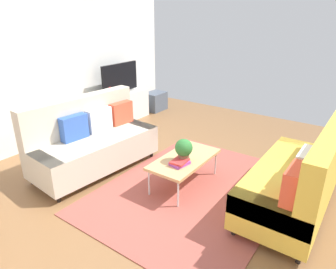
# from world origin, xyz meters

# --- Properties ---
(ground_plane) EXTENTS (7.68, 7.68, 0.00)m
(ground_plane) POSITION_xyz_m (0.00, 0.00, 0.00)
(ground_plane) COLOR brown
(wall_far) EXTENTS (6.40, 0.12, 2.90)m
(wall_far) POSITION_xyz_m (0.00, 2.80, 1.45)
(wall_far) COLOR white
(wall_far) RESTS_ON ground_plane
(area_rug) EXTENTS (2.90, 2.20, 0.01)m
(area_rug) POSITION_xyz_m (0.10, -0.33, 0.01)
(area_rug) COLOR #9E4C42
(area_rug) RESTS_ON ground_plane
(couch_beige) EXTENTS (1.97, 1.00, 1.10)m
(couch_beige) POSITION_xyz_m (-0.23, 1.30, 0.45)
(couch_beige) COLOR beige
(couch_beige) RESTS_ON ground_plane
(couch_green) EXTENTS (1.90, 0.84, 1.10)m
(couch_green) POSITION_xyz_m (0.43, -1.55, 0.45)
(couch_green) COLOR gold
(couch_green) RESTS_ON ground_plane
(coffee_table) EXTENTS (1.10, 0.56, 0.42)m
(coffee_table) POSITION_xyz_m (0.15, -0.13, 0.39)
(coffee_table) COLOR tan
(coffee_table) RESTS_ON ground_plane
(tv_console) EXTENTS (1.40, 0.44, 0.64)m
(tv_console) POSITION_xyz_m (1.60, 2.46, 0.32)
(tv_console) COLOR silver
(tv_console) RESTS_ON ground_plane
(tv) EXTENTS (1.00, 0.20, 0.64)m
(tv) POSITION_xyz_m (1.60, 2.44, 0.95)
(tv) COLOR black
(tv) RESTS_ON tv_console
(storage_trunk) EXTENTS (0.52, 0.40, 0.44)m
(storage_trunk) POSITION_xyz_m (2.70, 2.36, 0.22)
(storage_trunk) COLOR #4C5666
(storage_trunk) RESTS_ON ground_plane
(potted_plant) EXTENTS (0.24, 0.24, 0.32)m
(potted_plant) POSITION_xyz_m (0.06, -0.17, 0.60)
(potted_plant) COLOR brown
(potted_plant) RESTS_ON coffee_table
(table_book_0) EXTENTS (0.27, 0.22, 0.04)m
(table_book_0) POSITION_xyz_m (-0.05, -0.18, 0.44)
(table_book_0) COLOR purple
(table_book_0) RESTS_ON coffee_table
(table_book_1) EXTENTS (0.25, 0.19, 0.03)m
(table_book_1) POSITION_xyz_m (-0.05, -0.18, 0.47)
(table_book_1) COLOR red
(table_book_1) RESTS_ON table_book_0
(vase_0) EXTENTS (0.08, 0.08, 0.14)m
(vase_0) POSITION_xyz_m (1.02, 2.51, 0.71)
(vase_0) COLOR #33B29E
(vase_0) RESTS_ON tv_console
(bottle_0) EXTENTS (0.05, 0.05, 0.14)m
(bottle_0) POSITION_xyz_m (1.16, 2.42, 0.71)
(bottle_0) COLOR purple
(bottle_0) RESTS_ON tv_console
(bottle_1) EXTENTS (0.06, 0.06, 0.21)m
(bottle_1) POSITION_xyz_m (1.26, 2.42, 0.74)
(bottle_1) COLOR red
(bottle_1) RESTS_ON tv_console
(bottle_2) EXTENTS (0.05, 0.05, 0.18)m
(bottle_2) POSITION_xyz_m (1.37, 2.42, 0.73)
(bottle_2) COLOR orange
(bottle_2) RESTS_ON tv_console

